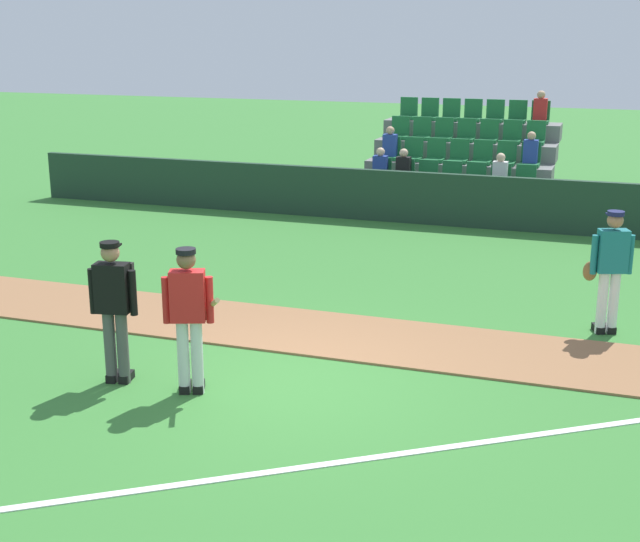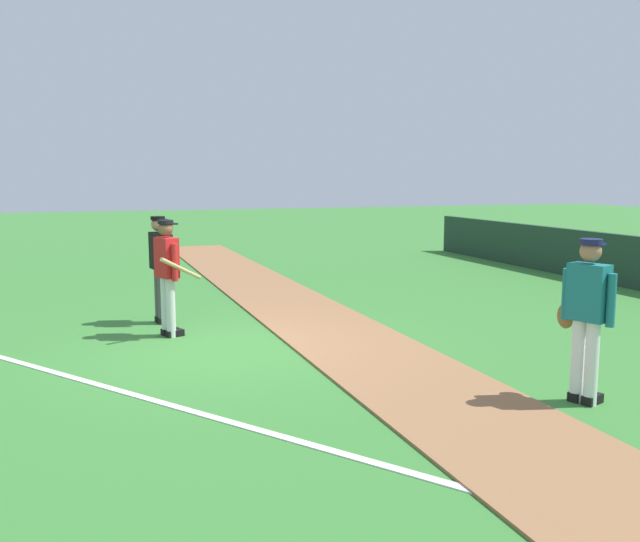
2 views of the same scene
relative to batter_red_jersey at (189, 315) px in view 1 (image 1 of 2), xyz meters
name	(u,v)px [view 1 (image 1 of 2)]	position (x,y,z in m)	size (l,w,h in m)	color
ground_plane	(286,382)	(0.94, 0.65, -0.97)	(80.00, 80.00, 0.00)	#387A33
infield_dirt_path	(332,334)	(0.94, 2.43, -0.95)	(28.00, 1.80, 0.03)	#936642
foul_line_chalk	(533,435)	(3.94, 0.15, -0.96)	(12.00, 0.10, 0.01)	white
dugout_fence	(441,199)	(0.94, 9.96, -0.40)	(20.00, 0.16, 1.14)	#1E3828
stadium_bleachers	(461,175)	(0.94, 12.25, -0.23)	(4.45, 3.80, 2.70)	slate
batter_red_jersey	(189,315)	(0.00, 0.00, 0.00)	(0.75, 0.69, 1.76)	silver
umpire_home_plate	(114,304)	(-1.00, 0.01, 0.03)	(0.58, 0.36, 1.76)	#4C4C4C
runner_teal_jersey	(610,268)	(4.54, 3.78, -0.01)	(0.67, 0.40, 1.76)	white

